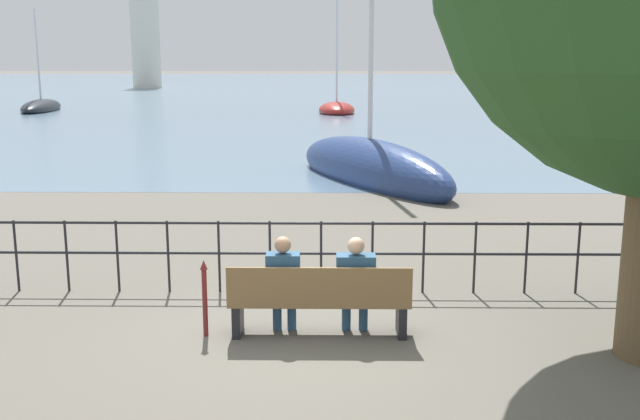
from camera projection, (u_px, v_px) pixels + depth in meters
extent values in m
plane|color=#605B51|center=(319.00, 334.00, 8.68)|extent=(1000.00, 1000.00, 0.00)
cube|color=slate|center=(329.00, 80.00, 165.37)|extent=(600.00, 300.00, 0.01)
cube|color=brown|center=(319.00, 301.00, 8.60)|extent=(2.18, 0.45, 0.05)
cube|color=brown|center=(319.00, 286.00, 8.35)|extent=(2.18, 0.04, 0.45)
cube|color=black|center=(238.00, 318.00, 8.66)|extent=(0.10, 0.41, 0.40)
cube|color=black|center=(401.00, 319.00, 8.63)|extent=(0.10, 0.41, 0.40)
cylinder|color=navy|center=(277.00, 312.00, 8.80)|extent=(0.11, 0.11, 0.45)
cylinder|color=navy|center=(292.00, 312.00, 8.79)|extent=(0.11, 0.11, 0.45)
cube|color=navy|center=(284.00, 293.00, 8.66)|extent=(0.34, 0.26, 0.14)
cube|color=navy|center=(283.00, 277.00, 8.52)|extent=(0.40, 0.24, 0.57)
sphere|color=#A87A5B|center=(283.00, 245.00, 8.45)|extent=(0.20, 0.20, 0.20)
cylinder|color=navy|center=(346.00, 312.00, 8.79)|extent=(0.11, 0.11, 0.45)
cylinder|color=navy|center=(363.00, 312.00, 8.78)|extent=(0.11, 0.11, 0.45)
cube|color=navy|center=(355.00, 293.00, 8.64)|extent=(0.40, 0.26, 0.14)
cube|color=navy|center=(356.00, 277.00, 8.51)|extent=(0.47, 0.24, 0.56)
sphere|color=tan|center=(356.00, 246.00, 8.44)|extent=(0.20, 0.20, 0.20)
cylinder|color=black|center=(16.00, 256.00, 10.25)|extent=(0.04, 0.04, 1.05)
cylinder|color=black|center=(67.00, 256.00, 10.24)|extent=(0.04, 0.04, 1.05)
cylinder|color=black|center=(118.00, 256.00, 10.23)|extent=(0.04, 0.04, 1.05)
cylinder|color=black|center=(168.00, 257.00, 10.22)|extent=(0.04, 0.04, 1.05)
cylinder|color=black|center=(219.00, 257.00, 10.21)|extent=(0.04, 0.04, 1.05)
cylinder|color=black|center=(270.00, 257.00, 10.20)|extent=(0.04, 0.04, 1.05)
cylinder|color=black|center=(321.00, 257.00, 10.19)|extent=(0.04, 0.04, 1.05)
cylinder|color=black|center=(372.00, 257.00, 10.18)|extent=(0.04, 0.04, 1.05)
cylinder|color=black|center=(423.00, 257.00, 10.17)|extent=(0.04, 0.04, 1.05)
cylinder|color=black|center=(475.00, 258.00, 10.16)|extent=(0.04, 0.04, 1.05)
cylinder|color=black|center=(526.00, 258.00, 10.15)|extent=(0.04, 0.04, 1.05)
cylinder|color=black|center=(578.00, 258.00, 10.14)|extent=(0.04, 0.04, 1.05)
cylinder|color=black|center=(629.00, 258.00, 10.13)|extent=(0.04, 0.04, 1.05)
cylinder|color=black|center=(321.00, 223.00, 10.09)|extent=(10.25, 0.04, 0.04)
cylinder|color=black|center=(321.00, 254.00, 10.18)|extent=(10.25, 0.04, 0.04)
cylinder|color=maroon|center=(205.00, 303.00, 8.55)|extent=(0.06, 0.06, 0.84)
cone|color=maroon|center=(204.00, 265.00, 8.45)|extent=(0.09, 0.09, 0.11)
ellipsoid|color=black|center=(42.00, 108.00, 52.16)|extent=(3.63, 8.94, 1.20)
cylinder|color=silver|center=(38.00, 56.00, 51.43)|extent=(0.14, 0.14, 6.65)
ellipsoid|color=navy|center=(369.00, 169.00, 20.15)|extent=(5.02, 8.16, 1.74)
cylinder|color=silver|center=(371.00, 25.00, 19.36)|extent=(0.14, 0.14, 6.85)
ellipsoid|color=maroon|center=(337.00, 110.00, 49.32)|extent=(2.68, 5.16, 1.15)
cylinder|color=silver|center=(337.00, 46.00, 48.47)|extent=(0.14, 0.14, 7.93)
cylinder|color=silver|center=(145.00, 29.00, 105.78)|extent=(4.24, 4.24, 17.40)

